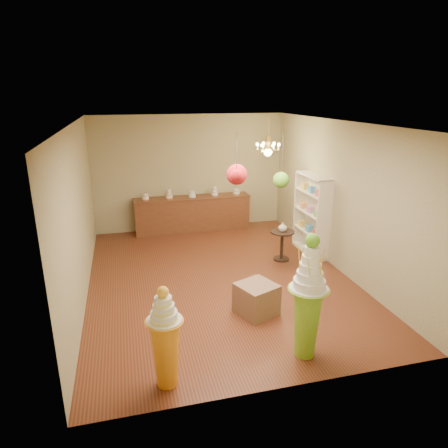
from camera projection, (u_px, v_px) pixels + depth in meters
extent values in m
plane|color=#572917|center=(219.00, 277.00, 7.96)|extent=(6.50, 6.50, 0.00)
plane|color=silver|center=(218.00, 123.00, 7.03)|extent=(6.50, 6.50, 0.00)
cube|color=tan|center=(190.00, 173.00, 10.49)|extent=(5.00, 0.04, 3.00)
cube|color=tan|center=(286.00, 279.00, 4.50)|extent=(5.00, 0.04, 3.00)
cube|color=tan|center=(79.00, 214.00, 6.91)|extent=(0.04, 6.50, 3.00)
cube|color=tan|center=(339.00, 197.00, 8.08)|extent=(0.04, 6.50, 3.00)
cone|color=#7AB728|center=(306.00, 323.00, 5.46)|extent=(0.42, 0.42, 1.02)
cylinder|color=white|center=(309.00, 288.00, 5.30)|extent=(0.57, 0.57, 0.03)
cylinder|color=white|center=(309.00, 283.00, 5.27)|extent=(0.46, 0.46, 0.12)
cylinder|color=white|center=(310.00, 275.00, 5.24)|extent=(0.38, 0.38, 0.12)
cylinder|color=white|center=(310.00, 267.00, 5.20)|extent=(0.31, 0.31, 0.12)
cylinder|color=white|center=(311.00, 259.00, 5.16)|extent=(0.25, 0.25, 0.12)
cylinder|color=white|center=(312.00, 251.00, 5.13)|extent=(0.21, 0.21, 0.12)
sphere|color=#579D22|center=(312.00, 241.00, 5.08)|extent=(0.19, 0.19, 0.19)
cone|color=orange|center=(166.00, 353.00, 4.91)|extent=(0.40, 0.40, 0.90)
cylinder|color=white|center=(164.00, 320.00, 4.77)|extent=(0.48, 0.48, 0.03)
cylinder|color=white|center=(164.00, 315.00, 4.75)|extent=(0.36, 0.36, 0.10)
cylinder|color=white|center=(164.00, 308.00, 4.71)|extent=(0.29, 0.29, 0.10)
cylinder|color=white|center=(163.00, 301.00, 4.68)|extent=(0.23, 0.23, 0.10)
sphere|color=gold|center=(163.00, 292.00, 4.65)|extent=(0.14, 0.14, 0.14)
cube|color=#826147|center=(256.00, 299.00, 6.59)|extent=(0.76, 0.76, 0.53)
cube|color=#5B301C|center=(193.00, 214.00, 10.56)|extent=(3.00, 0.50, 0.90)
cube|color=#5B301C|center=(192.00, 197.00, 10.42)|extent=(3.04, 0.54, 0.03)
cylinder|color=white|center=(145.00, 197.00, 10.10)|extent=(0.18, 0.18, 0.16)
cylinder|color=white|center=(169.00, 194.00, 10.23)|extent=(0.18, 0.18, 0.24)
cylinder|color=white|center=(192.00, 194.00, 10.39)|extent=(0.18, 0.18, 0.16)
cylinder|color=white|center=(215.00, 191.00, 10.51)|extent=(0.18, 0.18, 0.24)
cylinder|color=white|center=(236.00, 191.00, 10.67)|extent=(0.18, 0.18, 0.16)
cube|color=#EDE6CC|center=(317.00, 214.00, 9.00)|extent=(0.04, 1.20, 1.80)
cube|color=#EDE6CC|center=(310.00, 231.00, 9.09)|extent=(0.30, 1.14, 0.03)
cube|color=#EDE6CC|center=(311.00, 213.00, 8.95)|extent=(0.30, 1.14, 0.03)
cube|color=#EDE6CC|center=(312.00, 193.00, 8.81)|extent=(0.30, 1.14, 0.03)
cylinder|color=black|center=(281.00, 259.00, 8.81)|extent=(0.39, 0.39, 0.03)
cylinder|color=black|center=(282.00, 246.00, 8.72)|extent=(0.08, 0.08, 0.65)
cylinder|color=black|center=(282.00, 232.00, 8.61)|extent=(0.58, 0.58, 0.03)
imported|color=#EDE6CC|center=(283.00, 227.00, 8.58)|extent=(0.20, 0.20, 0.19)
cylinder|color=#3B332A|center=(237.00, 154.00, 5.45)|extent=(0.01, 0.01, 0.58)
sphere|color=red|center=(237.00, 175.00, 5.54)|extent=(0.29, 0.29, 0.29)
cylinder|color=#3B332A|center=(282.00, 155.00, 6.04)|extent=(0.01, 0.01, 0.78)
sphere|color=#579D22|center=(281.00, 180.00, 6.16)|extent=(0.25, 0.25, 0.25)
cylinder|color=#3B332A|center=(237.00, 156.00, 5.08)|extent=(0.01, 0.01, 0.52)
sphere|color=red|center=(236.00, 176.00, 5.16)|extent=(0.17, 0.17, 0.17)
cylinder|color=#E0B64F|center=(269.00, 129.00, 8.71)|extent=(0.02, 0.02, 0.50)
cylinder|color=#E0B64F|center=(268.00, 143.00, 8.80)|extent=(0.10, 0.10, 0.30)
sphere|color=#FFF08C|center=(268.00, 152.00, 8.86)|extent=(0.18, 0.18, 0.18)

